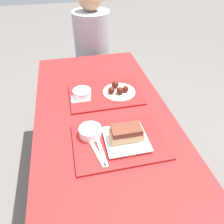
% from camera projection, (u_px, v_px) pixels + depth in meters
% --- Properties ---
extents(ground_plane, '(12.00, 12.00, 0.00)m').
position_uv_depth(ground_plane, '(106.00, 187.00, 1.68)').
color(ground_plane, '#605B56').
extents(picnic_table, '(0.76, 1.58, 0.72)m').
position_uv_depth(picnic_table, '(104.00, 128.00, 1.28)').
color(picnic_table, maroon).
rests_on(picnic_table, ground_plane).
extents(picnic_bench_far, '(0.72, 0.28, 0.47)m').
position_uv_depth(picnic_bench_far, '(86.00, 78.00, 2.20)').
color(picnic_bench_far, maroon).
rests_on(picnic_bench_far, ground_plane).
extents(tray_near, '(0.44, 0.32, 0.01)m').
position_uv_depth(tray_near, '(119.00, 141.00, 1.06)').
color(tray_near, red).
rests_on(tray_near, picnic_table).
extents(tray_far, '(0.44, 0.32, 0.01)m').
position_uv_depth(tray_far, '(105.00, 94.00, 1.38)').
color(tray_far, red).
rests_on(tray_far, picnic_table).
extents(bowl_coleslaw_near, '(0.11, 0.11, 0.05)m').
position_uv_depth(bowl_coleslaw_near, '(90.00, 131.00, 1.07)').
color(bowl_coleslaw_near, white).
rests_on(bowl_coleslaw_near, tray_near).
extents(brisket_sandwich_plate, '(0.21, 0.21, 0.09)m').
position_uv_depth(brisket_sandwich_plate, '(126.00, 136.00, 1.04)').
color(brisket_sandwich_plate, beige).
rests_on(brisket_sandwich_plate, tray_near).
extents(plastic_fork_near, '(0.05, 0.17, 0.00)m').
position_uv_depth(plastic_fork_near, '(97.00, 153.00, 0.99)').
color(plastic_fork_near, white).
rests_on(plastic_fork_near, tray_near).
extents(plastic_knife_near, '(0.03, 0.17, 0.00)m').
position_uv_depth(plastic_knife_near, '(102.00, 152.00, 1.00)').
color(plastic_knife_near, white).
rests_on(plastic_knife_near, tray_near).
extents(bowl_coleslaw_far, '(0.11, 0.11, 0.05)m').
position_uv_depth(bowl_coleslaw_far, '(82.00, 93.00, 1.33)').
color(bowl_coleslaw_far, white).
rests_on(bowl_coleslaw_far, tray_far).
extents(wings_plate_far, '(0.21, 0.21, 0.05)m').
position_uv_depth(wings_plate_far, '(118.00, 90.00, 1.37)').
color(wings_plate_far, beige).
rests_on(wings_plate_far, tray_far).
extents(napkin_far, '(0.11, 0.08, 0.01)m').
position_uv_depth(napkin_far, '(81.00, 98.00, 1.32)').
color(napkin_far, white).
rests_on(napkin_far, tray_far).
extents(person_seated_across, '(0.32, 0.32, 0.73)m').
position_uv_depth(person_seated_across, '(92.00, 39.00, 1.96)').
color(person_seated_across, '#9E9EA3').
rests_on(person_seated_across, picnic_bench_far).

